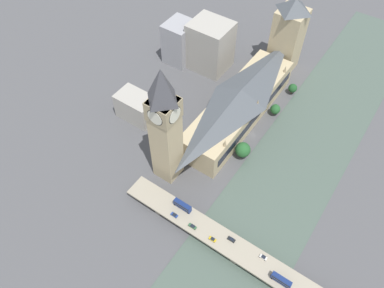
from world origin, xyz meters
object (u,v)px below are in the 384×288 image
Objects in this scene: car_northbound_lead at (213,239)px; double_decker_bus_mid at (182,205)px; car_southbound_lead at (174,215)px; car_southbound_extra at (263,257)px; parliament_hall at (240,104)px; car_northbound_tail at (193,226)px; victoria_tower at (288,35)px; road_bridge at (239,251)px; car_southbound_mid at (231,239)px; double_decker_bus_lead at (281,280)px; clock_tower at (165,125)px.

double_decker_bus_mid is at bearing -14.95° from car_northbound_lead.
car_southbound_lead is 51.06m from car_southbound_extra.
parliament_hall reaches higher than car_northbound_tail.
road_bridge is at bearing 108.32° from victoria_tower.
car_southbound_extra is at bearing 112.82° from victoria_tower.
car_northbound_tail is at bearing -0.30° from car_northbound_lead.
car_northbound_lead is 9.77m from car_southbound_mid.
car_northbound_tail is (-22.25, 86.26, -6.70)m from parliament_hall.
road_bridge is 13.54× the size of double_decker_bus_lead.
car_northbound_lead is at bearing 0.74° from double_decker_bus_lead.
double_decker_bus_lead is at bearing 130.55° from parliament_hall.
clock_tower reaches higher than car_northbound_tail.
road_bridge is 13.00× the size of double_decker_bus_mid.
double_decker_bus_mid is (-11.32, 145.21, -19.93)m from victoria_tower.
car_northbound_lead is (38.56, 0.50, -1.95)m from double_decker_bus_lead.
double_decker_bus_lead is at bearing 173.98° from road_bridge.
victoria_tower is at bearing -86.07° from car_southbound_lead.
car_southbound_lead reaches higher than car_northbound_lead.
double_decker_bus_mid is (-11.27, 80.02, -4.76)m from parliament_hall.
parliament_hall is at bearing -49.45° from double_decker_bus_lead.
car_northbound_lead is (14.20, 3.07, 1.72)m from road_bridge.
car_southbound_extra reaches higher than car_northbound_tail.
double_decker_bus_mid is at bearing 142.33° from clock_tower.
double_decker_bus_lead is 2.49× the size of car_southbound_mid.
car_southbound_extra is at bearing -166.20° from car_northbound_lead.
double_decker_bus_mid reaches higher than car_northbound_lead.
double_decker_bus_mid is 6.69m from car_southbound_lead.
parliament_hall is 80.95m from double_decker_bus_mid.
car_southbound_lead is (-10.41, 151.53, -21.91)m from victoria_tower.
car_southbound_mid reaches higher than road_bridge.
victoria_tower is 14.52× the size of car_southbound_mid.
car_southbound_extra is (-26.11, -6.42, 0.07)m from car_northbound_lead.
car_southbound_extra is (-61.05, 145.10, -21.87)m from victoria_tower.
car_southbound_extra is (-50.65, -6.43, 0.05)m from car_southbound_lead.
double_decker_bus_mid is 2.31× the size of car_northbound_tail.
car_southbound_lead is 1.06× the size of car_southbound_extra.
parliament_hall reaches higher than car_southbound_lead.
car_southbound_lead is at bearing 0.04° from car_northbound_lead.
car_southbound_mid is 18.07m from car_southbound_extra.
car_northbound_lead is (-34.94, 151.52, -21.94)m from victoria_tower.
car_southbound_mid is at bearing 2.87° from car_southbound_extra.
car_northbound_tail is 1.12× the size of car_southbound_mid.
car_northbound_lead reaches higher than road_bridge.
clock_tower is 64.06m from car_northbound_lead.
double_decker_bus_lead is at bearing 170.67° from car_southbound_mid.
car_southbound_mid is (-32.61, -5.53, -0.05)m from car_southbound_lead.
victoria_tower is 12.98× the size of car_northbound_tail.
double_decker_bus_mid is 49.77m from car_southbound_extra.
car_southbound_lead is (-22.34, 24.28, -36.27)m from clock_tower.
victoria_tower reaches higher than car_southbound_mid.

